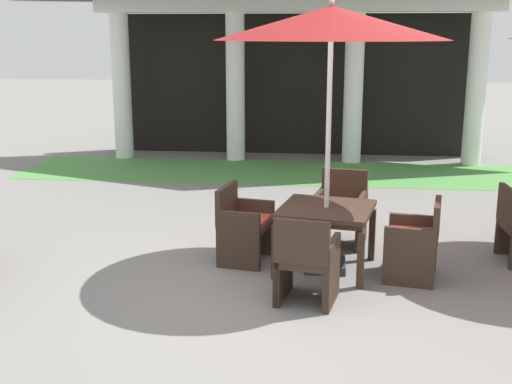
{
  "coord_description": "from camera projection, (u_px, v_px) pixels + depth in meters",
  "views": [
    {
      "loc": [
        0.68,
        -6.22,
        2.58
      ],
      "look_at": [
        -0.1,
        0.97,
        0.82
      ],
      "focal_mm": 46.04,
      "sensor_mm": 36.0,
      "label": 1
    }
  ],
  "objects": [
    {
      "name": "patio_table_mid_left",
      "position": [
        326.0,
        215.0,
        7.2
      ],
      "size": [
        1.15,
        1.15,
        0.72
      ],
      "rotation": [
        0.0,
        0.0,
        -0.19
      ],
      "color": "#38281E",
      "rests_on": "ground"
    },
    {
      "name": "patio_chair_mid_left_east",
      "position": [
        415.0,
        242.0,
        6.98
      ],
      "size": [
        0.64,
        0.68,
        0.87
      ],
      "rotation": [
        0.0,
        0.0,
        1.38
      ],
      "color": "#38281E",
      "rests_on": "ground"
    },
    {
      "name": "patio_chair_mid_left_south",
      "position": [
        306.0,
        262.0,
        6.36
      ],
      "size": [
        0.65,
        0.67,
        0.9
      ],
      "rotation": [
        0.0,
        0.0,
        -0.19
      ],
      "color": "#38281E",
      "rests_on": "ground"
    },
    {
      "name": "lawn_strip",
      "position": [
        289.0,
        172.0,
        12.41
      ],
      "size": [
        10.15,
        2.23,
        0.01
      ],
      "primitive_type": "cube",
      "color": "#519347",
      "rests_on": "ground"
    },
    {
      "name": "patio_chair_mid_left_west",
      "position": [
        243.0,
        225.0,
        7.53
      ],
      "size": [
        0.62,
        0.72,
        0.88
      ],
      "rotation": [
        0.0,
        0.0,
        -1.76
      ],
      "color": "#38281E",
      "rests_on": "ground"
    },
    {
      "name": "ground_plane",
      "position": [
        255.0,
        292.0,
        6.69
      ],
      "size": [
        60.0,
        60.0,
        0.0
      ],
      "primitive_type": "plane",
      "color": "gray"
    },
    {
      "name": "patio_umbrella_mid_left",
      "position": [
        331.0,
        26.0,
        6.73
      ],
      "size": [
        2.44,
        2.44,
        2.91
      ],
      "color": "#2D2D2D",
      "rests_on": "ground"
    },
    {
      "name": "patio_chair_mid_left_north",
      "position": [
        341.0,
        212.0,
        8.16
      ],
      "size": [
        0.69,
        0.67,
        0.91
      ],
      "rotation": [
        0.0,
        0.0,
        -3.33
      ],
      "color": "#38281E",
      "rests_on": "ground"
    }
  ]
}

